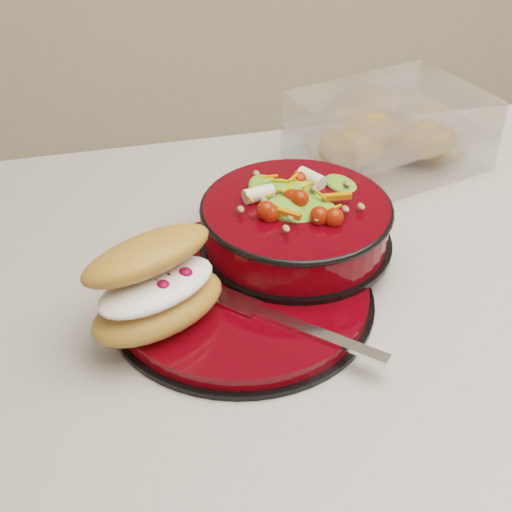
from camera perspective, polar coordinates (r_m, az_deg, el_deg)
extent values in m
cube|color=#A6A298|center=(0.83, 19.71, -1.62)|extent=(1.24, 0.74, 0.04)
cylinder|color=black|center=(0.72, -1.17, -3.52)|extent=(0.27, 0.27, 0.01)
cylinder|color=#5D0307|center=(0.71, -1.18, -2.91)|extent=(0.25, 0.25, 0.01)
torus|color=black|center=(0.70, -0.21, -3.03)|extent=(0.14, 0.14, 0.01)
cylinder|color=black|center=(0.77, 3.14, 1.16)|extent=(0.21, 0.21, 0.01)
cylinder|color=#5D0307|center=(0.75, 3.20, 2.72)|extent=(0.19, 0.19, 0.04)
torus|color=black|center=(0.74, 3.25, 3.88)|extent=(0.20, 0.20, 0.01)
ellipsoid|color=#538D27|center=(0.74, 3.23, 3.43)|extent=(0.17, 0.17, 0.07)
sphere|color=#B71A07|center=(0.74, 6.37, 6.31)|extent=(0.02, 0.02, 0.02)
sphere|color=#B71A07|center=(0.76, 4.49, 7.35)|extent=(0.02, 0.02, 0.02)
sphere|color=#B71A07|center=(0.76, 1.82, 7.35)|extent=(0.02, 0.02, 0.02)
sphere|color=#B71A07|center=(0.73, 0.18, 6.29)|extent=(0.02, 0.02, 0.02)
sphere|color=#B71A07|center=(0.70, 0.88, 4.90)|extent=(0.02, 0.02, 0.02)
sphere|color=#B71A07|center=(0.69, 3.55, 4.26)|extent=(0.02, 0.02, 0.02)
sphere|color=#B71A07|center=(0.71, 6.03, 4.92)|extent=(0.02, 0.02, 0.02)
cylinder|color=silver|center=(0.76, 4.51, 7.45)|extent=(0.03, 0.04, 0.02)
cylinder|color=silver|center=(0.73, 0.21, 6.25)|extent=(0.04, 0.03, 0.02)
cube|color=orange|center=(0.70, 2.55, 4.76)|extent=(0.03, 0.03, 0.01)
cube|color=orange|center=(0.73, 6.60, 6.03)|extent=(0.03, 0.02, 0.01)
ellipsoid|color=#BC7739|center=(0.66, -7.79, -4.02)|extent=(0.15, 0.13, 0.04)
ellipsoid|color=white|center=(0.65, -7.95, -2.44)|extent=(0.13, 0.11, 0.02)
ellipsoid|color=#BC7739|center=(0.65, -8.33, 0.14)|extent=(0.15, 0.12, 0.03)
sphere|color=#A80C2A|center=(0.64, -9.87, -2.29)|extent=(0.01, 0.01, 0.01)
sphere|color=#A80C2A|center=(0.64, -7.45, -2.48)|extent=(0.01, 0.01, 0.01)
sphere|color=#A80C2A|center=(0.65, -5.67, -1.47)|extent=(0.01, 0.01, 0.01)
sphere|color=#A80C2A|center=(0.65, -8.97, -1.53)|extent=(0.01, 0.01, 0.01)
sphere|color=#191947|center=(0.65, -8.74, -1.81)|extent=(0.01, 0.01, 0.01)
sphere|color=#191947|center=(0.64, -7.00, -1.77)|extent=(0.01, 0.01, 0.01)
sphere|color=#191947|center=(0.64, -7.95, -2.23)|extent=(0.01, 0.01, 0.01)
cube|color=silver|center=(0.65, 4.94, -6.17)|extent=(0.11, 0.11, 0.00)
cube|color=silver|center=(0.69, -1.47, -3.69)|extent=(0.05, 0.05, 0.00)
cube|color=white|center=(0.96, 10.49, 8.58)|extent=(0.26, 0.22, 0.05)
cube|color=white|center=(0.94, 10.80, 11.14)|extent=(0.26, 0.22, 0.04)
ellipsoid|color=#BC7739|center=(0.94, 7.58, 8.52)|extent=(0.09, 0.07, 0.04)
ellipsoid|color=#BC7739|center=(0.98, 13.33, 9.04)|extent=(0.09, 0.07, 0.04)
ellipsoid|color=#BC7739|center=(0.99, 9.60, 9.89)|extent=(0.09, 0.07, 0.04)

